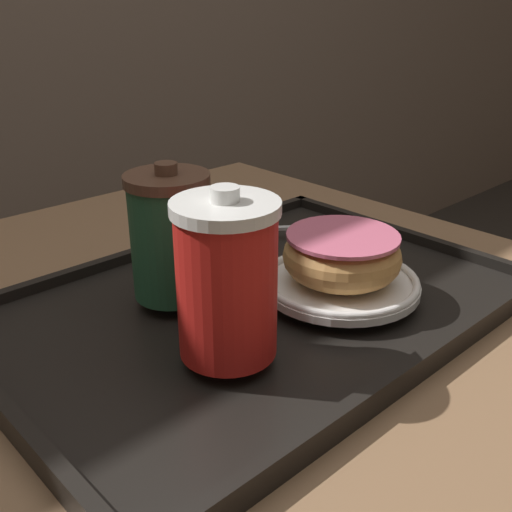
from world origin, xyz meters
TOP-DOWN VIEW (x-y plane):
  - cafe_table at (0.00, 0.00)m, footprint 0.78×0.89m
  - serving_tray at (0.01, -0.01)m, footprint 0.53×0.37m
  - coffee_cup_front at (-0.09, -0.08)m, footprint 0.09×0.09m
  - coffee_cup_rear at (-0.06, 0.04)m, footprint 0.08×0.08m
  - plate_with_chocolate_donut at (0.08, -0.07)m, footprint 0.16×0.16m
  - donut_chocolate_glazed at (0.08, -0.07)m, footprint 0.12×0.12m
  - spoon at (0.10, 0.13)m, footprint 0.14×0.11m

SIDE VIEW (x-z plane):
  - cafe_table at x=0.00m, z-range 0.19..0.91m
  - serving_tray at x=0.01m, z-range 0.72..0.74m
  - spoon at x=0.10m, z-range 0.75..0.76m
  - plate_with_chocolate_donut at x=0.08m, z-range 0.75..0.76m
  - donut_chocolate_glazed at x=0.08m, z-range 0.76..0.81m
  - coffee_cup_rear at x=-0.06m, z-range 0.74..0.88m
  - coffee_cup_front at x=-0.09m, z-range 0.74..0.89m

